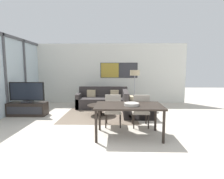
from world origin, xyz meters
TOP-DOWN VIEW (x-y plane):
  - ground_plane at (0.00, 0.00)m, footprint 24.00×24.00m
  - wall_back at (0.02, 5.12)m, footprint 7.54×0.09m
  - window_wall_left at (-3.26, 2.56)m, footprint 0.07×5.12m
  - area_rug at (-0.08, 2.74)m, footprint 2.51×2.19m
  - tv_console at (-2.59, 2.64)m, footprint 1.29×0.49m
  - television at (-2.59, 2.64)m, footprint 1.20×0.20m
  - sofa_main at (-0.08, 4.05)m, footprint 2.10×0.96m
  - sofa_side at (1.14, 2.79)m, footprint 0.96×1.38m
  - coffee_table at (-0.08, 2.74)m, footprint 0.86×0.86m
  - dining_table at (0.80, 0.84)m, footprint 1.59×0.92m
  - dining_chair_left at (0.41, 1.51)m, footprint 0.46×0.46m
  - dining_chair_centre at (1.18, 1.49)m, footprint 0.46×0.46m
  - fruit_bowl at (0.85, 0.75)m, footprint 0.35×0.35m
  - floor_lamp at (1.25, 3.91)m, footprint 0.40×0.40m

SIDE VIEW (x-z plane):
  - ground_plane at x=0.00m, z-range 0.00..0.00m
  - area_rug at x=-0.08m, z-range 0.00..0.01m
  - tv_console at x=-2.59m, z-range 0.00..0.46m
  - sofa_main at x=-0.08m, z-range -0.15..0.70m
  - sofa_side at x=1.14m, z-range -0.15..0.70m
  - coffee_table at x=-0.08m, z-range 0.09..0.46m
  - dining_chair_left at x=0.41m, z-range 0.05..0.97m
  - dining_chair_centre at x=1.18m, z-range 0.05..0.97m
  - dining_table at x=0.80m, z-range 0.31..1.07m
  - fruit_bowl at x=0.85m, z-range 0.77..0.84m
  - television at x=-2.59m, z-range 0.46..1.17m
  - floor_lamp at x=1.25m, z-range 0.58..2.15m
  - wall_back at x=0.02m, z-range 0.00..2.80m
  - window_wall_left at x=-3.26m, z-range 0.13..2.93m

